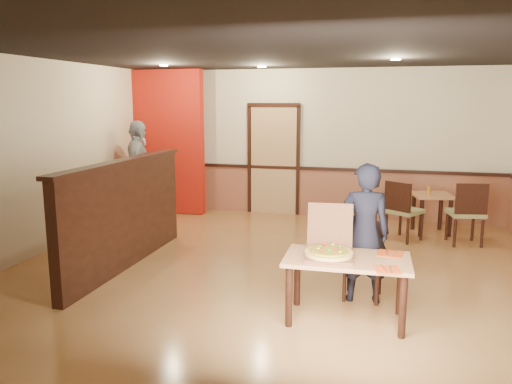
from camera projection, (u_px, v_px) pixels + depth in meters
floor at (275, 273)px, 6.45m from camera, size 7.00×7.00×0.00m
ceiling at (276, 50)px, 5.95m from camera, size 7.00×7.00×0.00m
wall_back at (315, 143)px, 9.53m from camera, size 7.00×0.00×7.00m
wall_left at (35, 158)px, 7.07m from camera, size 0.00×7.00×7.00m
wainscot_back at (314, 192)px, 9.67m from camera, size 7.00×0.04×0.90m
chair_rail_back at (314, 169)px, 9.57m from camera, size 7.00×0.06×0.06m
back_door at (274, 161)px, 9.75m from camera, size 0.90×0.06×2.10m
booth_partition at (125, 213)px, 6.63m from camera, size 0.20×3.10×1.44m
red_accent_panel at (164, 142)px, 9.78m from camera, size 1.60×0.20×2.78m
spot_a at (164, 65)px, 8.24m from camera, size 0.14×0.14×0.02m
spot_b at (262, 66)px, 8.53m from camera, size 0.14×0.14×0.02m
spot_c at (396, 59)px, 7.03m from camera, size 0.14×0.14×0.02m
main_table at (347, 268)px, 4.99m from camera, size 1.25×0.74×0.66m
diner_chair at (364, 256)px, 5.64m from camera, size 0.46×0.46×0.86m
side_chair_left at (402, 208)px, 7.88m from camera, size 0.66×0.66×0.96m
side_chair_right at (467, 211)px, 7.63m from camera, size 0.57×0.57×0.99m
side_table at (432, 204)px, 8.34m from camera, size 0.75×0.75×0.67m
diner at (364, 233)px, 5.45m from camera, size 0.62×0.45×1.55m
passerby at (139, 172)px, 9.03m from camera, size 0.78×1.18×1.86m
pizza_box at (329, 250)px, 5.00m from camera, size 0.51×0.59×0.49m
pizza at (329, 253)px, 4.95m from camera, size 0.63×0.63×0.03m
napkin_near at (387, 269)px, 4.61m from camera, size 0.26×0.26×0.01m
napkin_far at (390, 254)px, 5.08m from camera, size 0.27×0.27×0.01m
condiment at (429, 191)px, 8.22m from camera, size 0.06×0.06×0.15m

